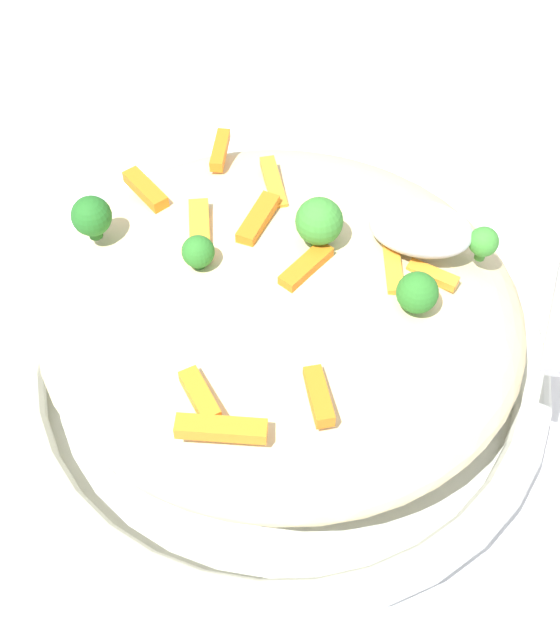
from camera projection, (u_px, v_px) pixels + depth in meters
ground_plane at (280, 390)px, 0.54m from camera, size 2.40×2.40×0.00m
serving_bowl at (280, 366)px, 0.52m from camera, size 0.32×0.32×0.05m
pasta_mound at (280, 310)px, 0.48m from camera, size 0.27×0.26×0.08m
carrot_piece_0 at (393, 268)px, 0.45m from camera, size 0.02×0.04×0.01m
carrot_piece_1 at (229, 431)px, 0.39m from camera, size 0.04×0.02×0.01m
carrot_piece_2 at (304, 273)px, 0.44m from camera, size 0.02×0.04×0.01m
carrot_piece_3 at (432, 275)px, 0.45m from camera, size 0.03×0.01×0.01m
carrot_piece_4 at (200, 231)px, 0.46m from camera, size 0.03×0.04×0.01m
carrot_piece_5 at (220, 150)px, 0.51m from camera, size 0.01×0.03×0.01m
carrot_piece_6 at (200, 396)px, 0.40m from camera, size 0.03×0.03×0.01m
carrot_piece_7 at (146, 189)px, 0.49m from camera, size 0.03×0.03×0.01m
carrot_piece_8 at (273, 184)px, 0.49m from camera, size 0.03×0.04×0.01m
carrot_piece_9 at (258, 219)px, 0.46m from camera, size 0.02×0.04×0.01m
carrot_piece_10 at (319, 396)px, 0.40m from camera, size 0.02×0.03×0.01m
broccoli_floret_0 at (89, 221)px, 0.45m from camera, size 0.02×0.02×0.03m
broccoli_floret_1 at (417, 293)px, 0.43m from camera, size 0.02×0.02×0.02m
broccoli_floret_2 at (198, 252)px, 0.44m from camera, size 0.02×0.02×0.02m
broccoli_floret_3 at (319, 222)px, 0.44m from camera, size 0.03×0.03×0.03m
broccoli_floret_4 at (483, 242)px, 0.45m from camera, size 0.02×0.02×0.02m
serving_spoon at (476, 226)px, 0.44m from camera, size 0.11×0.16×0.07m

